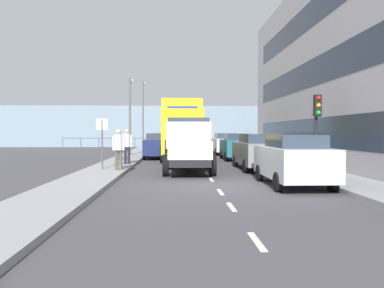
{
  "coord_description": "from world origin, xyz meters",
  "views": [
    {
      "loc": [
        1.33,
        12.32,
        1.81
      ],
      "look_at": [
        0.36,
        -10.62,
        1.07
      ],
      "focal_mm": 35.0,
      "sensor_mm": 36.0,
      "label": 1
    }
  ],
  "objects": [
    {
      "name": "seawall_railing",
      "position": [
        -0.0,
        -29.93,
        0.92
      ],
      "size": [
        28.08,
        0.08,
        1.2
      ],
      "color": "#4C5156",
      "rests_on": "ground_plane"
    },
    {
      "name": "traffic_light_near",
      "position": [
        -4.51,
        -2.97,
        2.47
      ],
      "size": [
        0.28,
        0.41,
        3.2
      ],
      "color": "black",
      "rests_on": "sidewalk_left"
    },
    {
      "name": "car_teal_kerbside_2",
      "position": [
        -2.58,
        -11.73,
        0.89
      ],
      "size": [
        1.86,
        3.9,
        1.72
      ],
      "color": "#1E6670",
      "rests_on": "ground_plane"
    },
    {
      "name": "car_navy_oppositeside_0",
      "position": [
        2.58,
        -13.19,
        0.89
      ],
      "size": [
        1.84,
        4.06,
        1.72
      ],
      "color": "navy",
      "rests_on": "ground_plane"
    },
    {
      "name": "sidewalk_right",
      "position": [
        4.53,
        -9.76,
        0.07
      ],
      "size": [
        2.0,
        41.54,
        0.15
      ],
      "primitive_type": "cube",
      "color": "gray",
      "rests_on": "ground_plane"
    },
    {
      "name": "sea_horizon",
      "position": [
        0.0,
        -33.53,
        2.5
      ],
      "size": [
        80.0,
        0.8,
        5.0
      ],
      "primitive_type": "cube",
      "color": "gray",
      "rests_on": "ground_plane"
    },
    {
      "name": "lorry_cargo_yellow",
      "position": [
        0.97,
        -12.27,
        2.08
      ],
      "size": [
        2.58,
        8.2,
        3.87
      ],
      "color": "gold",
      "rests_on": "ground_plane"
    },
    {
      "name": "ground_plane",
      "position": [
        0.0,
        -9.76,
        0.0
      ],
      "size": [
        80.0,
        80.0,
        0.0
      ],
      "primitive_type": "plane",
      "color": "#423F44"
    },
    {
      "name": "car_grey_kerbside_1",
      "position": [
        -2.58,
        -5.44,
        0.9
      ],
      "size": [
        1.87,
        4.57,
        1.72
      ],
      "color": "slate",
      "rests_on": "ground_plane"
    },
    {
      "name": "lamp_post_promenade",
      "position": [
        4.66,
        -14.92,
        3.53
      ],
      "size": [
        0.32,
        1.14,
        5.57
      ],
      "color": "#59595B",
      "rests_on": "sidewalk_right"
    },
    {
      "name": "lamp_post_far",
      "position": [
        4.57,
        -24.44,
        4.11
      ],
      "size": [
        0.32,
        1.14,
        6.67
      ],
      "color": "#59595B",
      "rests_on": "sidewalk_right"
    },
    {
      "name": "car_black_oppositeside_1",
      "position": [
        2.58,
        -19.31,
        0.9
      ],
      "size": [
        1.81,
        4.25,
        1.72
      ],
      "color": "black",
      "rests_on": "ground_plane"
    },
    {
      "name": "pedestrian_by_lamp",
      "position": [
        3.85,
        -4.12,
        1.21
      ],
      "size": [
        0.53,
        0.34,
        1.79
      ],
      "color": "#4C473D",
      "rests_on": "sidewalk_right"
    },
    {
      "name": "street_sign",
      "position": [
        4.63,
        -4.49,
        1.68
      ],
      "size": [
        0.5,
        0.07,
        2.25
      ],
      "color": "#4C4C4C",
      "rests_on": "sidewalk_right"
    },
    {
      "name": "truck_vintage_cream",
      "position": [
        0.8,
        -4.23,
        1.18
      ],
      "size": [
        2.17,
        5.64,
        2.43
      ],
      "color": "black",
      "rests_on": "ground_plane"
    },
    {
      "name": "pedestrian_couple_b",
      "position": [
        3.89,
        -7.21,
        1.23
      ],
      "size": [
        0.53,
        0.34,
        1.82
      ],
      "color": "black",
      "rests_on": "sidewalk_right"
    },
    {
      "name": "sidewalk_left",
      "position": [
        -4.53,
        -9.76,
        0.07
      ],
      "size": [
        2.0,
        41.54,
        0.15
      ],
      "primitive_type": "cube",
      "color": "gray",
      "rests_on": "ground_plane"
    },
    {
      "name": "pedestrian_strolling",
      "position": [
        4.79,
        -10.2,
        1.07
      ],
      "size": [
        0.53,
        0.34,
        1.57
      ],
      "color": "black",
      "rests_on": "sidewalk_right"
    },
    {
      "name": "road_centreline_markings",
      "position": [
        0.0,
        -9.3,
        0.0
      ],
      "size": [
        0.12,
        37.95,
        0.01
      ],
      "color": "silver",
      "rests_on": "ground_plane"
    },
    {
      "name": "car_white_kerbside_3",
      "position": [
        -2.58,
        -17.47,
        0.9
      ],
      "size": [
        1.9,
        4.48,
        1.72
      ],
      "color": "white",
      "rests_on": "ground_plane"
    },
    {
      "name": "car_silver_kerbside_near",
      "position": [
        -2.58,
        -0.02,
        0.89
      ],
      "size": [
        1.86,
        4.04,
        1.72
      ],
      "color": "#B7BABF",
      "rests_on": "ground_plane"
    }
  ]
}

